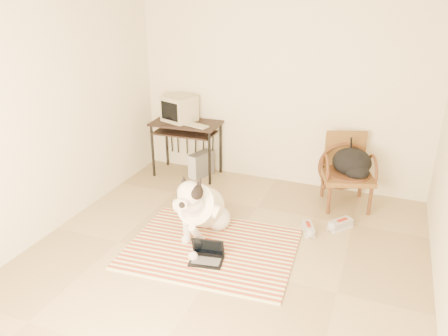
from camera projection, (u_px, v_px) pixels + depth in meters
The scene contains 15 objects.
floor at pixel (218, 265), 4.37m from camera, with size 4.50×4.50×0.00m, color #9F8961.
wall_back at pixel (281, 86), 5.78m from camera, with size 4.50×4.50×0.00m, color beige.
wall_front at pixel (23, 292), 1.91m from camera, with size 4.50×4.50×0.00m, color beige.
wall_left at pixel (38, 115), 4.51m from camera, with size 4.50×4.50×0.00m, color beige.
rug at pixel (212, 248), 4.64m from camera, with size 1.82×1.44×0.02m.
dog at pixel (201, 208), 4.77m from camera, with size 0.56×1.15×0.84m.
laptop at pixel (207, 255), 4.39m from camera, with size 0.37×0.29×0.23m.
computer_desk at pixel (186, 130), 6.19m from camera, with size 0.98×0.56×0.80m.
crt_monitor at pixel (179, 109), 6.16m from camera, with size 0.50×0.49×0.36m.
desk_keyboard at pixel (196, 125), 5.98m from camera, with size 0.35×0.13×0.02m, color #AEA588.
pc_tower at pixel (201, 165), 6.34m from camera, with size 0.28×0.42×0.36m.
rattan_chair at pixel (347, 171), 5.44m from camera, with size 0.74×0.73×0.90m.
backpack at pixel (353, 164), 5.32m from camera, with size 0.47×0.42×0.35m.
sneaker_left at pixel (308, 229), 4.94m from camera, with size 0.20×0.29×0.09m.
sneaker_right at pixel (340, 225), 5.02m from camera, with size 0.28×0.31×0.10m.
Camera 1 is at (1.38, -3.38, 2.59)m, focal length 35.00 mm.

